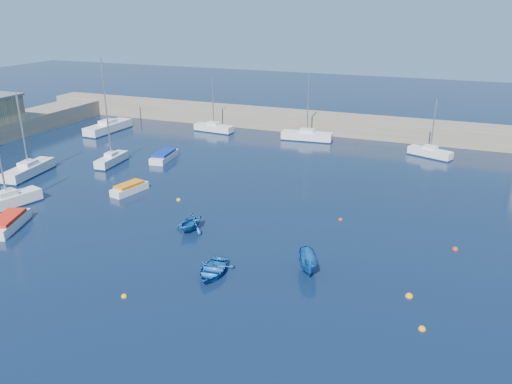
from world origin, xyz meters
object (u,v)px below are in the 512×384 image
at_px(sailboat_6, 307,136).
at_px(sailboat_3, 112,160).
at_px(sailboat_4, 108,127).
at_px(motorboat_2, 164,156).
at_px(dinghy_center, 212,270).
at_px(dinghy_right, 308,263).
at_px(motorboat_1, 129,188).
at_px(sailboat_5, 214,128).
at_px(dinghy_left, 190,222).
at_px(motorboat_0, 8,223).
at_px(sailboat_7, 430,153).
at_px(sailboat_1, 8,201).
at_px(sailboat_2, 29,170).

bearing_deg(sailboat_6, sailboat_3, 131.78).
xyz_separation_m(sailboat_4, motorboat_2, (15.09, -9.15, -0.22)).
bearing_deg(dinghy_center, dinghy_right, 20.17).
distance_m(motorboat_1, dinghy_center, 18.79).
distance_m(sailboat_4, dinghy_center, 45.38).
distance_m(sailboat_4, motorboat_2, 17.65).
height_order(sailboat_5, motorboat_2, sailboat_5).
height_order(dinghy_left, dinghy_right, dinghy_left).
bearing_deg(dinghy_center, sailboat_4, 129.62).
relative_size(motorboat_0, dinghy_center, 1.45).
bearing_deg(sailboat_7, sailboat_1, 153.92).
bearing_deg(motorboat_1, sailboat_1, -125.06).
bearing_deg(sailboat_4, sailboat_7, 7.74).
height_order(sailboat_1, sailboat_4, sailboat_4).
xyz_separation_m(motorboat_1, dinghy_right, (20.87, -8.49, 0.19)).
relative_size(sailboat_1, sailboat_5, 1.03).
height_order(sailboat_1, dinghy_left, sailboat_1).
bearing_deg(dinghy_right, sailboat_7, 57.20).
bearing_deg(sailboat_2, motorboat_2, 36.67).
relative_size(sailboat_3, motorboat_2, 1.36).
bearing_deg(dinghy_center, sailboat_1, 163.65).
xyz_separation_m(sailboat_5, motorboat_1, (3.38, -25.77, -0.12)).
bearing_deg(dinghy_left, sailboat_3, 153.47).
bearing_deg(sailboat_2, motorboat_0, -59.78).
height_order(sailboat_4, sailboat_5, sailboat_4).
relative_size(motorboat_1, dinghy_right, 1.24).
height_order(motorboat_0, dinghy_left, dinghy_left).
xyz_separation_m(sailboat_5, sailboat_7, (30.35, -1.86, -0.00)).
bearing_deg(motorboat_2, sailboat_2, -143.21).
bearing_deg(motorboat_2, sailboat_1, -114.37).
bearing_deg(sailboat_6, sailboat_1, 145.98).
relative_size(sailboat_5, motorboat_0, 1.49).
bearing_deg(sailboat_2, dinghy_center, -30.92).
distance_m(sailboat_4, motorboat_0, 33.71).
relative_size(sailboat_3, motorboat_0, 1.32).
height_order(motorboat_1, dinghy_right, dinghy_right).
xyz_separation_m(sailboat_1, sailboat_4, (-9.68, 27.49, 0.05)).
bearing_deg(sailboat_4, sailboat_2, -74.42).
xyz_separation_m(motorboat_0, dinghy_right, (25.27, 2.40, 0.13)).
bearing_deg(motorboat_0, motorboat_2, 64.59).
height_order(sailboat_3, dinghy_center, sailboat_3).
bearing_deg(sailboat_3, motorboat_1, -48.32).
distance_m(sailboat_7, dinghy_left, 34.11).
distance_m(sailboat_2, motorboat_2, 14.96).
bearing_deg(sailboat_6, dinghy_left, 173.93).
distance_m(sailboat_2, dinghy_right, 35.30).
height_order(sailboat_7, dinghy_right, sailboat_7).
height_order(sailboat_7, motorboat_2, sailboat_7).
bearing_deg(sailboat_5, dinghy_right, -139.14).
bearing_deg(dinghy_right, sailboat_2, 143.33).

